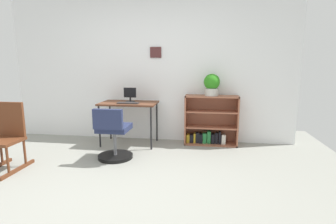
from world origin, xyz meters
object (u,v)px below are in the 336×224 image
Objects in this scene: bookshelf_low at (210,123)px; office_chair at (113,137)px; desk at (129,106)px; keyboard at (128,103)px; monitor at (130,95)px; rocking_chair at (6,136)px; potted_plant_on_shelf at (212,84)px.

office_chair is at bearing -144.87° from bookshelf_low.
bookshelf_low is at bearing 8.60° from desk.
office_chair is at bearing -93.54° from keyboard.
monitor is 0.98m from office_chair.
keyboard is 1.80m from rocking_chair.
potted_plant_on_shelf is at bearing -83.81° from bookshelf_low.
potted_plant_on_shelf is (1.42, 0.94, 0.71)m from office_chair.
keyboard is at bearing -84.57° from monitor.
rocking_chair is at bearing -134.09° from monitor.
desk is at bearing -102.95° from monitor.
keyboard is (0.03, -0.14, 0.07)m from desk.
monitor is 0.22m from keyboard.
monitor is at bearing 77.05° from desk.
bookshelf_low reaches higher than office_chair.
office_chair is 0.87× the size of bookshelf_low.
bookshelf_low reaches higher than desk.
potted_plant_on_shelf is (1.40, 0.10, 0.19)m from monitor.
monitor is 0.67× the size of potted_plant_on_shelf.
rocking_chair is (-1.32, -1.36, -0.41)m from monitor.
bookshelf_low is 0.68m from potted_plant_on_shelf.
office_chair is 0.88× the size of rocking_chair.
keyboard is 0.97× the size of potted_plant_on_shelf.
monitor is at bearing 95.43° from keyboard.
desk is at bearing -171.40° from bookshelf_low.
monitor is (0.01, 0.05, 0.18)m from desk.
rocking_chair is at bearing -150.71° from bookshelf_low.
monitor is 0.28× the size of rocking_chair.
bookshelf_low is at bearing 35.13° from office_chair.
keyboard is at bearing -77.77° from desk.
office_chair reaches higher than keyboard.
potted_plant_on_shelf reaches higher than bookshelf_low.
potted_plant_on_shelf reaches higher than office_chair.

